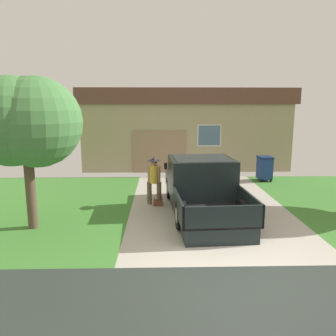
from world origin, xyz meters
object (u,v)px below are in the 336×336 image
at_px(handbag, 158,202).
at_px(house_with_garage, 183,127).
at_px(pickup_truck, 201,187).
at_px(wheeled_trash_bin, 265,168).
at_px(front_yard_tree, 21,122).
at_px(person_with_hat, 154,178).

xyz_separation_m(handbag, house_with_garage, (1.49, 8.63, 2.05)).
bearing_deg(pickup_truck, wheeled_trash_bin, 47.03).
height_order(handbag, front_yard_tree, front_yard_tree).
bearing_deg(wheeled_trash_bin, pickup_truck, -129.42).
height_order(pickup_truck, house_with_garage, house_with_garage).
bearing_deg(pickup_truck, front_yard_tree, -165.12).
xyz_separation_m(pickup_truck, handbag, (-1.43, 0.49, -0.65)).
relative_size(handbag, house_with_garage, 0.04).
xyz_separation_m(person_with_hat, handbag, (0.14, -0.16, -0.81)).
bearing_deg(front_yard_tree, wheeled_trash_bin, 34.79).
bearing_deg(pickup_truck, house_with_garage, 86.08).
bearing_deg(person_with_hat, front_yard_tree, -135.39).
height_order(person_with_hat, front_yard_tree, front_yard_tree).
relative_size(pickup_truck, house_with_garage, 0.45).
distance_m(person_with_hat, front_yard_tree, 4.62).
bearing_deg(front_yard_tree, handbag, 31.09).
xyz_separation_m(handbag, front_yard_tree, (-3.57, -2.15, 2.87)).
relative_size(handbag, front_yard_tree, 0.10).
distance_m(pickup_truck, wheeled_trash_bin, 5.44).
distance_m(pickup_truck, house_with_garage, 9.23).
bearing_deg(pickup_truck, person_with_hat, 154.07).
bearing_deg(house_with_garage, handbag, -99.76).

